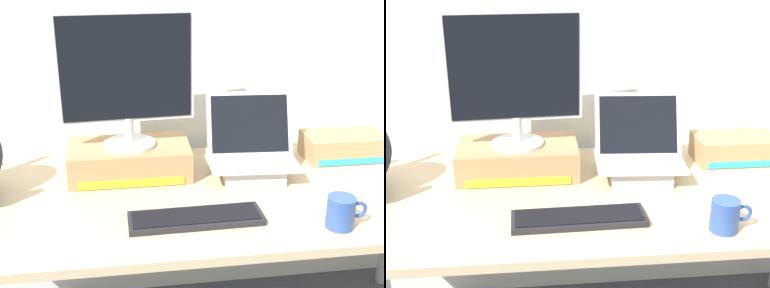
{
  "view_description": "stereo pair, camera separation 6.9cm",
  "coord_description": "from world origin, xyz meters",
  "views": [
    {
      "loc": [
        -0.22,
        -1.58,
        1.53
      ],
      "look_at": [
        0.0,
        0.0,
        0.91
      ],
      "focal_mm": 47.25,
      "sensor_mm": 36.0,
      "label": 1
    },
    {
      "loc": [
        -0.16,
        -1.58,
        1.53
      ],
      "look_at": [
        0.0,
        0.0,
        0.91
      ],
      "focal_mm": 47.25,
      "sensor_mm": 36.0,
      "label": 2
    }
  ],
  "objects": [
    {
      "name": "coffee_mug",
      "position": [
        0.42,
        -0.3,
        0.78
      ],
      "size": [
        0.13,
        0.09,
        0.1
      ],
      "color": "#2D4C93",
      "rests_on": "desk"
    },
    {
      "name": "toner_box_cyan",
      "position": [
        0.65,
        0.23,
        0.78
      ],
      "size": [
        0.32,
        0.18,
        0.1
      ],
      "color": "#A88456",
      "rests_on": "desk"
    },
    {
      "name": "desktop_monitor",
      "position": [
        -0.21,
        0.18,
        1.11
      ],
      "size": [
        0.48,
        0.19,
        0.49
      ],
      "rotation": [
        0.0,
        0.0,
        0.07
      ],
      "color": "silver",
      "rests_on": "toner_box_yellow"
    },
    {
      "name": "toner_box_yellow",
      "position": [
        -0.21,
        0.19,
        0.79
      ],
      "size": [
        0.44,
        0.26,
        0.12
      ],
      "color": "#9E7A51",
      "rests_on": "desk"
    },
    {
      "name": "external_keyboard",
      "position": [
        -0.02,
        -0.21,
        0.74
      ],
      "size": [
        0.42,
        0.14,
        0.02
      ],
      "rotation": [
        0.0,
        0.0,
        0.02
      ],
      "color": "black",
      "rests_on": "desk"
    },
    {
      "name": "open_laptop",
      "position": [
        0.24,
        0.11,
        0.8
      ],
      "size": [
        0.34,
        0.27,
        0.3
      ],
      "rotation": [
        0.0,
        0.0,
        -0.06
      ],
      "color": "#ADADB2",
      "rests_on": "desk"
    },
    {
      "name": "back_wall",
      "position": [
        0.0,
        0.51,
        1.3
      ],
      "size": [
        7.0,
        0.1,
        2.6
      ],
      "primitive_type": "cube",
      "color": "silver",
      "rests_on": "ground"
    },
    {
      "name": "desk",
      "position": [
        0.0,
        0.0,
        0.67
      ],
      "size": [
        2.1,
        0.83,
        0.73
      ],
      "color": "tan",
      "rests_on": "ground"
    }
  ]
}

